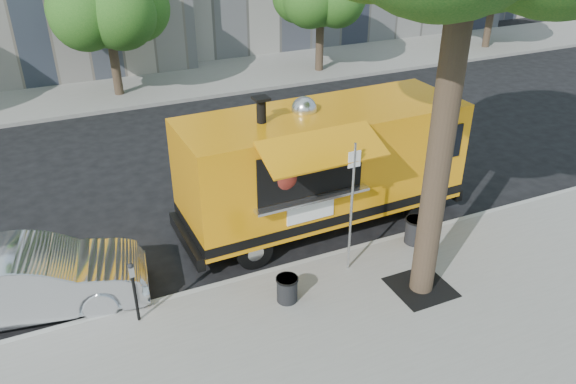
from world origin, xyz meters
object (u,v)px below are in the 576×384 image
object	(u,v)px
sign_post	(352,201)
trash_bin_right	(287,288)
parking_meter	(134,285)
sedan	(30,280)
far_tree_b	(106,0)
trash_bin_left	(415,230)
food_truck	(322,164)

from	to	relation	value
sign_post	trash_bin_right	world-z (taller)	sign_post
parking_meter	sedan	world-z (taller)	parking_meter
far_tree_b	parking_meter	size ratio (longest dim) A/B	4.12
parking_meter	trash_bin_left	world-z (taller)	parking_meter
far_tree_b	sedan	bearing A→B (deg)	-106.66
sedan	trash_bin_right	size ratio (longest dim) A/B	8.14
trash_bin_left	parking_meter	bearing A→B (deg)	-179.56
trash_bin_left	food_truck	bearing A→B (deg)	129.37
parking_meter	food_truck	distance (m)	5.37
parking_meter	trash_bin_right	size ratio (longest dim) A/B	2.43
sign_post	trash_bin_right	distance (m)	2.23
far_tree_b	trash_bin_right	distance (m)	15.11
far_tree_b	sign_post	size ratio (longest dim) A/B	1.83
sign_post	food_truck	world-z (taller)	food_truck
far_tree_b	trash_bin_left	xyz separation A→B (m)	(4.50, -14.00, -3.35)
sign_post	trash_bin_right	bearing A→B (deg)	-164.95
food_truck	trash_bin_left	size ratio (longest dim) A/B	11.60
sedan	parking_meter	bearing A→B (deg)	-118.35
far_tree_b	trash_bin_left	bearing A→B (deg)	-72.18
food_truck	sign_post	bearing A→B (deg)	-102.61
trash_bin_left	sedan	bearing A→B (deg)	171.10
sedan	food_truck	bearing A→B (deg)	-76.68
parking_meter	trash_bin_right	xyz separation A→B (m)	(2.87, -0.65, -0.54)
far_tree_b	parking_meter	xyz separation A→B (m)	(-2.00, -14.05, -2.85)
sedan	far_tree_b	bearing A→B (deg)	-8.14
parking_meter	trash_bin_left	distance (m)	6.52
far_tree_b	parking_meter	world-z (taller)	far_tree_b
parking_meter	sedan	size ratio (longest dim) A/B	0.30
parking_meter	trash_bin_left	bearing A→B (deg)	0.44
far_tree_b	sign_post	xyz separation A→B (m)	(2.55, -14.25, -1.98)
far_tree_b	food_truck	world-z (taller)	far_tree_b
sedan	trash_bin_left	size ratio (longest dim) A/B	7.15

